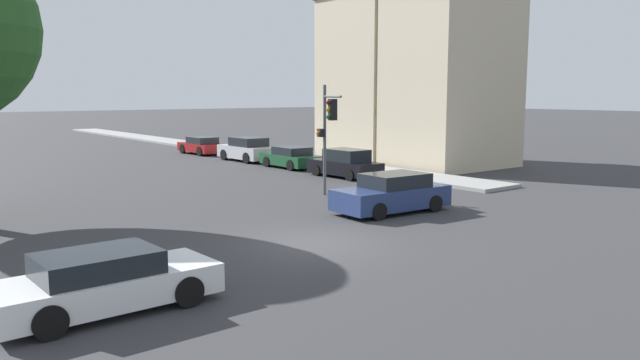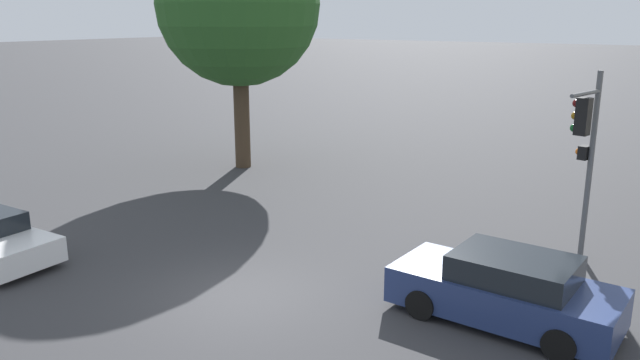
{
  "view_description": "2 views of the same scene",
  "coord_description": "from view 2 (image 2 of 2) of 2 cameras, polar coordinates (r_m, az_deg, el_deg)",
  "views": [
    {
      "loc": [
        -11.04,
        -14.4,
        4.43
      ],
      "look_at": [
        2.53,
        2.9,
        1.37
      ],
      "focal_mm": 35.0,
      "sensor_mm": 36.0,
      "label": 1
    },
    {
      "loc": [
        8.61,
        -9.72,
        6.03
      ],
      "look_at": [
        0.3,
        2.84,
        2.11
      ],
      "focal_mm": 35.0,
      "sensor_mm": 36.0,
      "label": 2
    }
  ],
  "objects": [
    {
      "name": "traffic_signal",
      "position": [
        16.69,
        23.09,
        3.41
      ],
      "size": [
        0.51,
        1.7,
        4.8
      ],
      "rotation": [
        0.0,
        0.0,
        2.93
      ],
      "color": "#515456",
      "rests_on": "ground_plane"
    },
    {
      "name": "crossing_car_1",
      "position": [
        13.36,
        16.61,
        -9.6
      ],
      "size": [
        4.57,
        2.17,
        1.46
      ],
      "rotation": [
        0.0,
        0.0,
        3.09
      ],
      "color": "navy",
      "rests_on": "ground_plane"
    },
    {
      "name": "street_tree",
      "position": [
        25.59,
        -7.48,
        15.62
      ],
      "size": [
        6.44,
        6.44,
        9.79
      ],
      "color": "#423323",
      "rests_on": "ground_plane"
    },
    {
      "name": "ground_plane",
      "position": [
        14.32,
        -7.42,
        -10.44
      ],
      "size": [
        300.0,
        300.0,
        0.0
      ],
      "primitive_type": "plane",
      "color": "#333335"
    }
  ]
}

